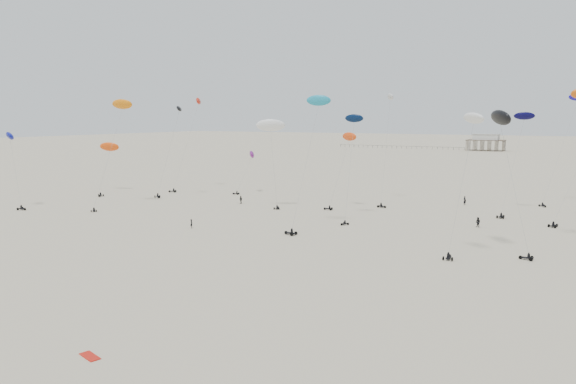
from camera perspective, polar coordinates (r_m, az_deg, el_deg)
The scene contains 23 objects.
ground_plane at distance 200.11m, azimuth 15.44°, elevation 1.75°, with size 900.00×900.00×0.00m, color beige.
pavilion_main at distance 348.75m, azimuth 19.46°, elevation 4.68°, with size 21.00×13.00×9.80m.
pier_fence at distance 360.70m, azimuth 11.23°, elevation 4.50°, with size 80.20×0.20×1.50m.
rig_0 at distance 140.41m, azimuth 26.68°, elevation 6.19°, with size 8.40×11.95×25.54m.
rig_1 at distance 80.75m, azimuth 17.63°, elevation 3.03°, with size 4.82×6.49×20.36m.
rig_2 at distance 120.92m, azimuth 5.75°, elevation 3.92°, with size 5.43×7.93×16.36m.
rig_3 at distance 108.46m, azimuth 6.50°, elevation 5.01°, with size 4.98×11.55×20.87m.
rig_5 at distance 123.54m, azimuth 22.30°, elevation 4.42°, with size 5.05×14.87×22.13m.
rig_6 at distance 155.86m, azimuth -17.79°, elevation 3.89°, with size 11.04×13.27×15.93m.
rig_7 at distance 129.32m, azimuth 10.06°, elevation 5.78°, with size 5.10×14.17×25.74m.
rig_8 at distance 130.22m, azimuth -16.76°, elevation 7.55°, with size 6.02×13.76×24.56m.
rig_9 at distance 145.36m, azimuth -3.96°, elevation 3.18°, with size 4.08×8.66×11.25m.
rig_10 at distance 97.65m, azimuth 2.32°, elevation 5.52°, with size 4.62×11.81×23.76m.
rig_11 at distance 140.40m, azimuth -11.88°, elevation 4.69°, with size 5.54×8.45×22.41m.
rig_12 at distance 155.39m, azimuth -9.71°, elevation 6.95°, with size 3.77×15.53×25.76m.
rig_14 at distance 133.70m, azimuth -26.16°, elevation 3.48°, with size 8.34×4.44×16.60m.
rig_15 at distance 120.12m, azimuth -1.73°, elevation 6.13°, with size 6.62×4.95×19.33m.
rig_17 at distance 86.18m, azimuth 21.08°, elevation 5.50°, with size 8.38×7.81×20.82m.
spectator_0 at distance 100.88m, azimuth -9.77°, elevation -3.63°, with size 0.68×0.47×1.88m, color black.
spectator_1 at distance 105.63m, azimuth 18.72°, elevation -3.42°, with size 1.05×0.61×2.15m, color black.
spectator_2 at distance 127.87m, azimuth -4.82°, elevation -1.18°, with size 1.24×0.67×2.10m, color black.
spectator_3 at distance 131.38m, azimuth 17.50°, elevation -1.27°, with size 0.84×0.58×2.32m, color black.
grounded_kite_a at distance 50.57m, azimuth -19.48°, elevation -15.50°, with size 2.20×0.90×0.08m, color red.
Camera 1 is at (44.40, 5.85, 19.49)m, focal length 35.00 mm.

